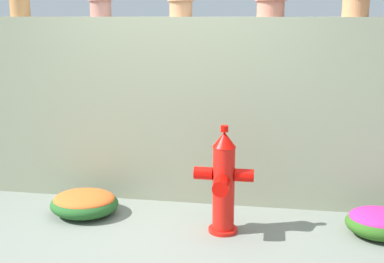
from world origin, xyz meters
The scene contains 5 objects.
ground_plane centered at (0.00, 0.00, 0.00)m, with size 24.00×24.00×0.00m, color slate.
stone_wall centered at (0.00, 0.99, 0.88)m, with size 5.34×0.33×1.75m, color gray.
fire_hydrant centered at (0.51, 0.21, 0.43)m, with size 0.49×0.38×0.91m.
flower_bush_left centered at (-0.77, 0.38, 0.11)m, with size 0.62×0.56×0.22m.
flower_bush_right centered at (1.79, 0.36, 0.12)m, with size 0.55×0.50×0.23m.
Camera 1 is at (0.90, -3.64, 1.77)m, focal length 46.68 mm.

